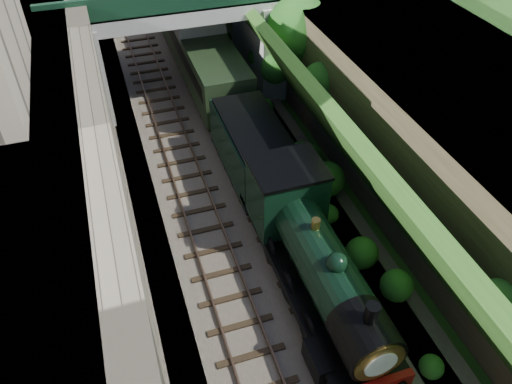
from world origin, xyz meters
name	(u,v)px	position (x,y,z in m)	size (l,w,h in m)	color
trackbed	(203,120)	(0.00, 20.00, 0.10)	(10.00, 90.00, 0.20)	#473F38
retaining_wall	(93,82)	(-5.50, 20.00, 3.50)	(1.00, 90.00, 7.00)	#756B56
street_plateau_left	(20,93)	(-9.00, 20.00, 3.50)	(6.00, 90.00, 7.00)	#262628
street_plateau_right	(356,49)	(9.50, 20.00, 3.12)	(8.00, 90.00, 6.25)	#262628
embankment_slope	(293,80)	(4.92, 18.51, 2.63)	(4.86, 90.00, 6.45)	#1E4714
track_left	(168,124)	(-2.00, 20.00, 0.25)	(2.50, 90.00, 0.20)	black
track_right	(222,114)	(1.20, 20.00, 0.25)	(2.50, 90.00, 0.20)	black
road_bridge	(197,25)	(0.94, 24.00, 4.08)	(16.00, 6.40, 7.25)	gray
tree	(300,30)	(5.91, 20.23, 4.65)	(3.60, 3.80, 6.60)	black
locomotive	(314,257)	(1.20, 6.80, 1.89)	(3.10, 10.22, 3.83)	black
tender	(253,152)	(1.20, 14.17, 1.62)	(2.70, 6.00, 3.05)	black
coach_front	(194,39)	(1.20, 26.77, 2.05)	(2.90, 18.00, 3.70)	black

